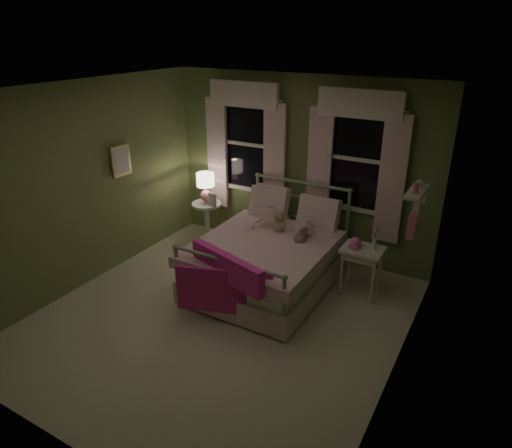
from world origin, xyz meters
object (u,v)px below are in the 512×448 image
Objects in this scene: child_right at (304,211)px; nightstand_left at (207,217)px; child_left at (266,204)px; table_lamp at (206,184)px; nightstand_right at (362,256)px; bed at (268,259)px; teddy_bear at (279,222)px.

nightstand_left is at bearing -21.25° from child_right.
table_lamp is at bearing 4.98° from child_left.
child_right reaches higher than table_lamp.
child_left is 1.64× the size of table_lamp.
table_lamp reaches higher than nightstand_right.
bed is at bearing 139.34° from child_left.
child_left is 0.35m from teddy_bear.
child_right is 2.49× the size of teddy_bear.
table_lamp is at bearing 0.00° from nightstand_left.
child_right is 1.85m from nightstand_left.
nightstand_right is at bearing 17.76° from bed.
teddy_bear is at bearing 16.45° from child_right.
child_left is 1.22m from table_lamp.
child_left reaches higher than teddy_bear.
child_right is 0.94m from nightstand_right.
child_right reaches higher than nightstand_left.
child_right is at bearing 175.15° from nightstand_right.
bed reaches higher than table_lamp.
table_lamp reaches higher than nightstand_left.
nightstand_right is at bearing -165.97° from child_left.
nightstand_left is at bearing 4.98° from child_left.
teddy_bear is at bearing 167.45° from child_left.
child_right reaches higher than bed.
teddy_bear reaches higher than nightstand_right.
nightstand_left is (-1.75, 0.25, -0.54)m from child_right.
child_right is 1.22× the size of nightstand_right.
nightstand_right is at bearing -7.12° from table_lamp.
teddy_bear reaches higher than nightstand_left.
bed is at bearing -162.24° from nightstand_right.
bed reaches higher than teddy_bear.
child_right is at bearing -8.20° from nightstand_left.
teddy_bear is 1.57m from nightstand_left.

